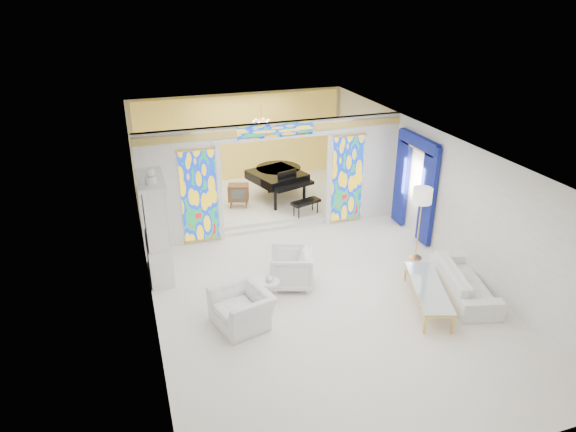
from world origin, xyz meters
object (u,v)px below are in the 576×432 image
object	(u,v)px
sofa	(465,281)
grand_piano	(279,175)
armchair_left	(242,308)
coffee_table	(428,288)
armchair_right	(291,268)
china_cabinet	(156,229)
tv_console	(238,193)

from	to	relation	value
sofa	grand_piano	world-z (taller)	grand_piano
sofa	grand_piano	xyz separation A→B (m)	(-2.28, 6.15, 0.57)
armchair_left	coffee_table	xyz separation A→B (m)	(3.83, -0.59, 0.06)
armchair_left	armchair_right	bearing A→B (deg)	111.85
armchair_left	coffee_table	distance (m)	3.88
armchair_left	coffee_table	size ratio (longest dim) A/B	0.52
armchair_right	grand_piano	world-z (taller)	grand_piano
china_cabinet	grand_piano	xyz separation A→B (m)	(3.88, 3.24, -0.28)
armchair_right	tv_console	world-z (taller)	tv_console
sofa	coffee_table	world-z (taller)	sofa
armchair_left	grand_piano	xyz separation A→B (m)	(2.54, 5.68, 0.52)
sofa	tv_console	size ratio (longest dim) A/B	3.22
armchair_left	sofa	bearing A→B (deg)	68.72
china_cabinet	armchair_right	size ratio (longest dim) A/B	2.90
coffee_table	grand_piano	size ratio (longest dim) A/B	0.74
sofa	tv_console	bearing A→B (deg)	46.69
coffee_table	tv_console	bearing A→B (deg)	113.91
armchair_left	tv_console	xyz separation A→B (m)	(1.20, 5.34, 0.26)
china_cabinet	armchair_left	bearing A→B (deg)	-61.24
coffee_table	tv_console	world-z (taller)	tv_console
china_cabinet	armchair_right	distance (m)	3.14
tv_console	sofa	bearing A→B (deg)	-40.32
china_cabinet	tv_console	xyz separation A→B (m)	(2.54, 2.89, -0.55)
grand_piano	tv_console	size ratio (longest dim) A/B	4.27
grand_piano	tv_console	distance (m)	1.41
sofa	grand_piano	distance (m)	6.58
grand_piano	sofa	bearing A→B (deg)	-87.23
grand_piano	armchair_left	bearing A→B (deg)	-131.68
armchair_left	armchair_right	world-z (taller)	armchair_right
china_cabinet	armchair_left	distance (m)	2.90
china_cabinet	grand_piano	world-z (taller)	china_cabinet
china_cabinet	grand_piano	distance (m)	5.06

